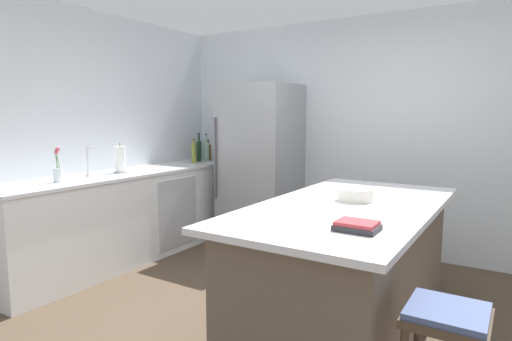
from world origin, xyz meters
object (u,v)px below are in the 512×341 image
Objects in this scene: refrigerator at (260,165)px; cookbook_stack at (357,226)px; flower_vase at (58,171)px; wine_bottle at (199,150)px; bar_stool at (446,333)px; hot_sauce_bottle at (194,155)px; gin_bottle at (206,150)px; kitchen_island at (347,267)px; whiskey_bottle at (208,152)px; sink_faucet at (89,160)px; olive_oil_bottle at (194,153)px; paper_towel_roll at (120,160)px; mixing_bowl at (356,194)px.

refrigerator is 2.88m from cookbook_stack.
wine_bottle is (-0.08, 2.04, 0.04)m from flower_vase.
bar_stool is 3.99m from hot_sauce_bottle.
hot_sauce_bottle is at bearing -105.36° from gin_bottle.
flower_vase is 1.42× the size of hot_sauce_bottle.
flower_vase is 0.88× the size of gin_bottle.
kitchen_island is at bearing -32.19° from gin_bottle.
wine_bottle is (-3.31, 2.25, 0.54)m from bar_stool.
bar_stool is 4.15m from whiskey_bottle.
sink_faucet is 0.82× the size of wine_bottle.
gin_bottle is 0.11m from wine_bottle.
refrigerator is at bearing 13.96° from olive_oil_bottle.
olive_oil_bottle is (-0.85, -0.21, 0.12)m from refrigerator.
kitchen_island is 1.07m from bar_stool.
paper_towel_roll is (-2.53, 0.19, 0.60)m from kitchen_island.
kitchen_island reaches higher than bar_stool.
sink_faucet is at bearing -118.72° from refrigerator.
paper_towel_roll reaches higher than whiskey_bottle.
wine_bottle is 1.63× the size of cookbook_stack.
whiskey_bottle is at bearing 140.73° from cookbook_stack.
olive_oil_bottle is 1.15× the size of mixing_bowl.
cookbook_stack is (2.84, -0.47, -0.15)m from sink_faucet.
flower_vase is at bearing -77.79° from sink_faucet.
hot_sauce_bottle is at bearing -91.23° from whiskey_bottle.
paper_towel_roll is 1.11m from olive_oil_bottle.
whiskey_bottle is at bearing 146.71° from kitchen_island.
flower_vase is (-0.84, -2.06, 0.09)m from refrigerator.
gin_bottle is 1.36× the size of mixing_bowl.
gin_bottle is 1.18× the size of olive_oil_bottle.
kitchen_island is 2.87m from olive_oil_bottle.
sink_faucet is 1.16× the size of mixing_bowl.
paper_towel_roll is 2.53m from mixing_bowl.
flower_vase is at bearing -88.97° from gin_bottle.
refrigerator is at bearing 61.28° from sink_faucet.
paper_towel_roll is (-0.89, -1.33, 0.13)m from refrigerator.
sink_faucet is at bearing -92.84° from olive_oil_bottle.
flower_vase is at bearing -112.16° from refrigerator.
refrigerator is 0.94m from whiskey_bottle.
wine_bottle reaches higher than cookbook_stack.
bar_stool is 2.19× the size of sink_faucet.
kitchen_island is at bearing 3.73° from sink_faucet.
hot_sauce_bottle is at bearing 144.35° from cookbook_stack.
refrigerator reaches higher than paper_towel_roll.
gin_bottle is at bearing 150.08° from mixing_bowl.
whiskey_bottle is 0.39m from olive_oil_bottle.
olive_oil_bottle is (-2.49, 1.30, 0.59)m from kitchen_island.
flower_vase reaches higher than hot_sauce_bottle.
refrigerator is at bearing 6.85° from hot_sauce_bottle.
hot_sauce_bottle is 2.87m from mixing_bowl.
cookbook_stack is (0.27, -0.64, 0.48)m from kitchen_island.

